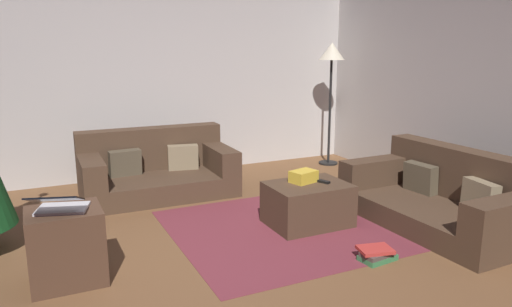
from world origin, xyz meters
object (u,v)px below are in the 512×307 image
at_px(tv_remote, 322,181).
at_px(book_stack, 377,254).
at_px(couch_right, 443,198).
at_px(side_table, 66,246).
at_px(gift_box, 304,176).
at_px(couch_left, 156,170).
at_px(ottoman, 308,204).
at_px(laptop, 60,205).
at_px(corner_lamp, 332,61).

relative_size(tv_remote, book_stack, 0.48).
xyz_separation_m(couch_right, side_table, (-3.42, 0.31, 0.01)).
relative_size(gift_box, tv_remote, 1.54).
relative_size(couch_left, couch_right, 0.94).
bearing_deg(side_table, book_stack, -17.10).
height_order(ottoman, laptop, laptop).
xyz_separation_m(tv_remote, corner_lamp, (1.43, 2.00, 1.08)).
relative_size(couch_left, gift_box, 7.03).
height_order(couch_right, tv_remote, couch_right).
height_order(laptop, book_stack, laptop).
xyz_separation_m(couch_left, laptop, (-1.16, -1.96, 0.34)).
height_order(ottoman, tv_remote, tv_remote).
height_order(gift_box, corner_lamp, corner_lamp).
distance_m(gift_box, book_stack, 1.10).
xyz_separation_m(ottoman, corner_lamp, (1.58, 1.99, 1.29)).
distance_m(ottoman, laptop, 2.29).
relative_size(gift_box, side_table, 0.44).
relative_size(side_table, corner_lamp, 0.32).
bearing_deg(ottoman, gift_box, 97.60).
bearing_deg(ottoman, laptop, -172.36).
bearing_deg(couch_left, side_table, 59.96).
bearing_deg(tv_remote, ottoman, 150.68).
relative_size(ottoman, gift_box, 3.09).
height_order(couch_left, side_table, couch_left).
distance_m(side_table, laptop, 0.34).
relative_size(ottoman, side_table, 1.37).
relative_size(couch_right, side_table, 3.29).
relative_size(tv_remote, corner_lamp, 0.09).
bearing_deg(tv_remote, gift_box, 127.21).
distance_m(couch_right, book_stack, 1.21).
height_order(side_table, book_stack, side_table).
distance_m(ottoman, gift_box, 0.27).
bearing_deg(tv_remote, couch_left, 102.26).
xyz_separation_m(couch_right, corner_lamp, (0.37, 2.54, 1.23)).
xyz_separation_m(couch_left, tv_remote, (1.22, -1.68, 0.14)).
xyz_separation_m(couch_right, tv_remote, (-1.06, 0.54, 0.16)).
xyz_separation_m(ottoman, gift_box, (-0.01, 0.07, 0.26)).
bearing_deg(book_stack, corner_lamp, 62.98).
height_order(couch_left, tv_remote, couch_left).
bearing_deg(gift_box, side_table, -171.94).
xyz_separation_m(couch_left, corner_lamp, (2.65, 0.33, 1.22)).
bearing_deg(ottoman, book_stack, -85.00).
relative_size(couch_right, gift_box, 7.45).
distance_m(ottoman, tv_remote, 0.26).
distance_m(couch_left, tv_remote, 2.08).
xyz_separation_m(couch_right, book_stack, (-1.12, -0.39, -0.21)).
bearing_deg(ottoman, couch_left, 122.86).
distance_m(gift_box, laptop, 2.26).
height_order(couch_left, book_stack, couch_left).
bearing_deg(laptop, tv_remote, 6.83).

